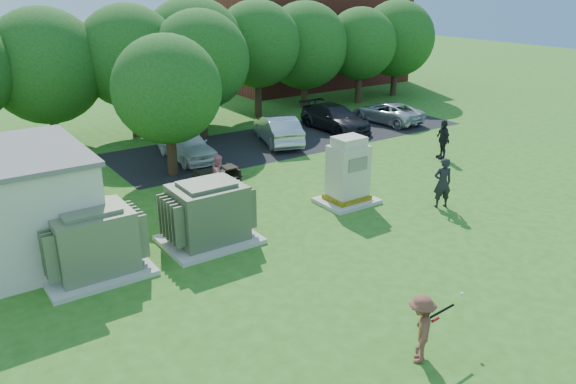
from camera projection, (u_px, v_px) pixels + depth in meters
ground at (365, 273)px, 16.50m from camera, size 120.00×120.00×0.00m
brick_building at (310, 34)px, 45.42m from camera, size 15.00×8.00×8.00m
parking_strip at (295, 138)px, 30.60m from camera, size 20.00×6.00×0.01m
transformer_left at (93, 243)px, 16.17m from camera, size 3.00×2.40×2.07m
transformer_right at (208, 214)px, 18.13m from camera, size 3.00×2.40×2.07m
generator_cabinet at (348, 174)px, 21.31m from camera, size 2.15×1.76×2.62m
picnic_table at (217, 175)px, 23.34m from camera, size 1.72×1.29×0.74m
batter at (421, 329)px, 12.44m from camera, size 1.20×1.16×1.65m
person_by_generator at (443, 183)px, 20.96m from camera, size 0.83×0.71×1.94m
person_at_picnic at (220, 175)px, 22.24m from camera, size 1.02×0.97×1.65m
person_walking_right at (443, 139)px, 26.78m from camera, size 0.84×1.20×1.89m
car_white at (187, 145)px, 26.70m from camera, size 1.73×4.19×1.42m
car_silver_a at (278, 129)px, 29.37m from camera, size 2.94×4.85×1.51m
car_dark at (335, 118)px, 31.95m from camera, size 2.01×4.89×1.42m
car_silver_b at (387, 112)px, 33.69m from camera, size 2.53×4.70×1.25m
batting_equipment at (444, 310)px, 12.67m from camera, size 1.43×0.40×0.13m
tree_row at (162, 58)px, 30.20m from camera, size 41.30×13.30×7.30m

